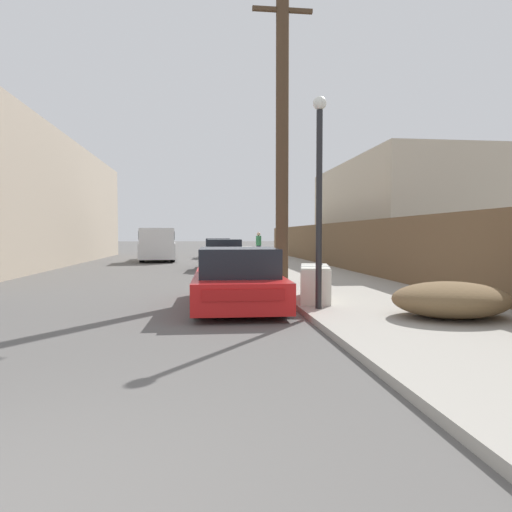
# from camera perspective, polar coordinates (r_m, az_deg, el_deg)

# --- Properties ---
(sidewalk_curb) EXTENTS (4.20, 63.00, 0.12)m
(sidewalk_curb) POSITION_cam_1_polar(r_m,az_deg,el_deg) (26.21, 2.08, -0.63)
(sidewalk_curb) COLOR #9E998E
(sidewalk_curb) RESTS_ON ground
(discarded_fridge) EXTENTS (1.00, 1.87, 0.78)m
(discarded_fridge) POSITION_cam_1_polar(r_m,az_deg,el_deg) (10.20, 7.36, -3.35)
(discarded_fridge) COLOR silver
(discarded_fridge) RESTS_ON sidewalk_curb
(parked_sports_car_red) EXTENTS (1.94, 4.36, 1.29)m
(parked_sports_car_red) POSITION_cam_1_polar(r_m,az_deg,el_deg) (9.89, -2.36, -3.04)
(parked_sports_car_red) COLOR red
(parked_sports_car_red) RESTS_ON ground
(car_parked_mid) EXTENTS (2.00, 4.46, 1.36)m
(car_parked_mid) POSITION_cam_1_polar(r_m,az_deg,el_deg) (20.90, -3.95, 0.12)
(car_parked_mid) COLOR black
(car_parked_mid) RESTS_ON ground
(car_parked_far) EXTENTS (2.06, 4.78, 1.32)m
(car_parked_far) POSITION_cam_1_polar(r_m,az_deg,el_deg) (31.48, -4.75, 0.94)
(car_parked_far) COLOR silver
(car_parked_far) RESTS_ON ground
(pickup_truck) EXTENTS (2.37, 5.67, 1.93)m
(pickup_truck) POSITION_cam_1_polar(r_m,az_deg,el_deg) (27.54, -12.17, 1.34)
(pickup_truck) COLOR silver
(pickup_truck) RESTS_ON ground
(utility_pole) EXTENTS (1.80, 0.38, 8.99)m
(utility_pole) POSITION_cam_1_polar(r_m,az_deg,el_deg) (14.16, 3.30, 15.39)
(utility_pole) COLOR #4C3826
(utility_pole) RESTS_ON sidewalk_curb
(street_lamp) EXTENTS (0.26, 0.26, 4.10)m
(street_lamp) POSITION_cam_1_polar(r_m,az_deg,el_deg) (9.00, 7.90, 8.83)
(street_lamp) COLOR #232326
(street_lamp) RESTS_ON sidewalk_curb
(brush_pile) EXTENTS (2.04, 1.70, 0.62)m
(brush_pile) POSITION_cam_1_polar(r_m,az_deg,el_deg) (8.70, 23.15, -5.02)
(brush_pile) COLOR brown
(brush_pile) RESTS_ON sidewalk_curb
(wooden_fence) EXTENTS (0.08, 35.40, 1.98)m
(wooden_fence) POSITION_cam_1_polar(r_m,az_deg,el_deg) (20.47, 10.21, 1.36)
(wooden_fence) COLOR brown
(wooden_fence) RESTS_ON sidewalk_curb
(building_left_block) EXTENTS (7.00, 24.69, 6.48)m
(building_left_block) POSITION_cam_1_polar(r_m,az_deg,el_deg) (26.84, -29.04, 5.92)
(building_left_block) COLOR tan
(building_left_block) RESTS_ON ground
(building_right_house) EXTENTS (6.00, 12.21, 5.35)m
(building_right_house) POSITION_cam_1_polar(r_m,az_deg,el_deg) (25.62, 17.28, 5.03)
(building_right_house) COLOR beige
(building_right_house) RESTS_ON ground
(pedestrian) EXTENTS (0.34, 0.34, 1.61)m
(pedestrian) POSITION_cam_1_polar(r_m,az_deg,el_deg) (28.76, 0.33, 1.42)
(pedestrian) COLOR #282D42
(pedestrian) RESTS_ON sidewalk_curb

